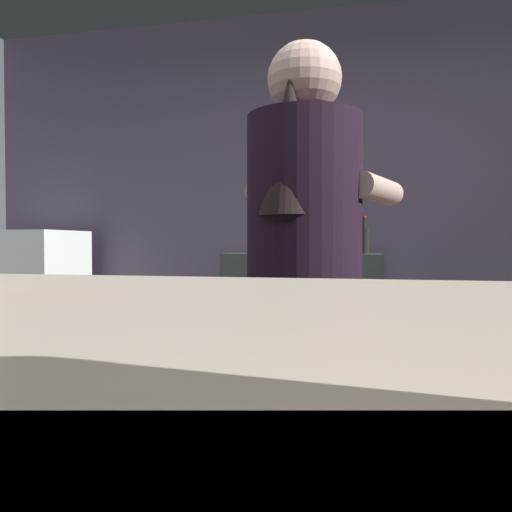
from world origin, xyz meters
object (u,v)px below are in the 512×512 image
object	(u,v)px
bottle_olive_oil	(312,238)
bartender	(304,288)
mini_fridge	(31,320)
bottle_soy	(364,239)
bottle_hot_sauce	(331,237)
chefs_knife	(394,302)
mixing_bowl	(257,294)

from	to	relation	value
bottle_olive_oil	bartender	bearing A→B (deg)	-84.94
mini_fridge	bottle_soy	world-z (taller)	bottle_soy
bottle_soy	bottle_hot_sauce	world-z (taller)	bottle_hot_sauce
mini_fridge	bartender	xyz separation A→B (m)	(2.05, -1.52, 0.39)
bottle_olive_oil	mini_fridge	bearing A→B (deg)	-174.53
bartender	bottle_hot_sauce	xyz separation A→B (m)	(-0.03, 1.74, 0.17)
bartender	bottle_olive_oil	bearing A→B (deg)	23.40
chefs_knife	bottle_hot_sauce	world-z (taller)	bottle_hot_sauce
bartender	chefs_knife	distance (m)	0.50
mini_fridge	chefs_knife	xyz separation A→B (m)	(2.33, -1.11, 0.31)
mini_fridge	bartender	distance (m)	2.58
chefs_knife	bottle_olive_oil	world-z (taller)	bottle_olive_oil
mini_fridge	bottle_olive_oil	distance (m)	1.98
bartender	mixing_bowl	xyz separation A→B (m)	(-0.22, 0.35, -0.06)
bartender	bottle_soy	bearing A→B (deg)	12.47
chefs_knife	bottle_soy	world-z (taller)	bottle_soy
bottle_olive_oil	bottle_soy	bearing A→B (deg)	-3.86
bottle_olive_oil	bottle_hot_sauce	bearing A→B (deg)	20.50
mixing_bowl	bottle_soy	xyz separation A→B (m)	(0.39, 1.33, 0.22)
mini_fridge	bottle_soy	size ratio (longest dim) A/B	5.23
mixing_bowl	bottle_hot_sauce	size ratio (longest dim) A/B	0.78
mini_fridge	mixing_bowl	world-z (taller)	mini_fridge
mixing_bowl	bottle_soy	world-z (taller)	bottle_soy
bottle_hot_sauce	bottle_soy	bearing A→B (deg)	-17.44
bottle_soy	bottle_hot_sauce	bearing A→B (deg)	162.56
mini_fridge	mixing_bowl	bearing A→B (deg)	-32.53
mixing_bowl	bottle_hot_sauce	bearing A→B (deg)	82.44
bottle_olive_oil	bottle_hot_sauce	world-z (taller)	bottle_hot_sauce
bartender	bottle_soy	xyz separation A→B (m)	(0.17, 1.68, 0.16)
bottle_hot_sauce	bartender	bearing A→B (deg)	-88.86
mini_fridge	bottle_olive_oil	xyz separation A→B (m)	(1.90, 0.18, 0.56)
bottle_olive_oil	bottle_soy	distance (m)	0.32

